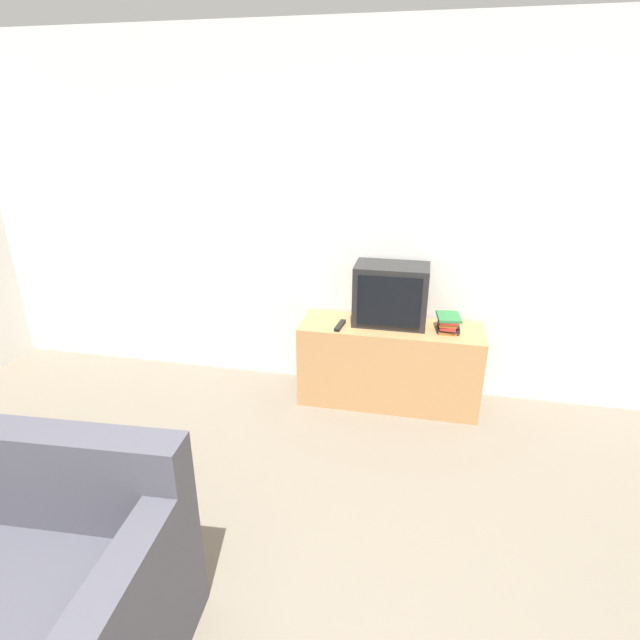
{
  "coord_description": "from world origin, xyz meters",
  "views": [
    {
      "loc": [
        0.48,
        -0.56,
        2.01
      ],
      "look_at": [
        -0.15,
        2.41,
        0.76
      ],
      "focal_mm": 28.0,
      "sensor_mm": 36.0,
      "label": 1
    }
  ],
  "objects_px": {
    "tv_stand": "(389,364)",
    "remote_on_stand": "(340,325)",
    "television": "(391,295)",
    "book_stack": "(448,323)"
  },
  "relations": [
    {
      "from": "television",
      "to": "remote_on_stand",
      "type": "relative_size",
      "value": 2.72
    },
    {
      "from": "tv_stand",
      "to": "book_stack",
      "type": "bearing_deg",
      "value": -0.99
    },
    {
      "from": "tv_stand",
      "to": "remote_on_stand",
      "type": "height_order",
      "value": "remote_on_stand"
    },
    {
      "from": "television",
      "to": "remote_on_stand",
      "type": "height_order",
      "value": "television"
    },
    {
      "from": "tv_stand",
      "to": "remote_on_stand",
      "type": "relative_size",
      "value": 6.88
    },
    {
      "from": "book_stack",
      "to": "remote_on_stand",
      "type": "xyz_separation_m",
      "value": [
        -0.75,
        -0.09,
        -0.05
      ]
    },
    {
      "from": "television",
      "to": "remote_on_stand",
      "type": "bearing_deg",
      "value": -155.87
    },
    {
      "from": "tv_stand",
      "to": "remote_on_stand",
      "type": "distance_m",
      "value": 0.49
    },
    {
      "from": "tv_stand",
      "to": "remote_on_stand",
      "type": "bearing_deg",
      "value": -165.07
    },
    {
      "from": "book_stack",
      "to": "remote_on_stand",
      "type": "distance_m",
      "value": 0.75
    }
  ]
}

